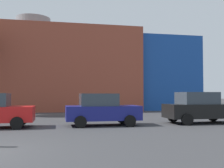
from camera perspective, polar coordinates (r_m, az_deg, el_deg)
building_backdrop at (r=33.23m, az=-16.47°, el=2.39°), size 37.60×12.94×10.85m
parked_car_3 at (r=15.01m, az=-2.20°, el=-5.44°), size 4.09×2.01×1.77m
parked_car_4 at (r=17.04m, az=18.15°, el=-4.80°), size 4.30×2.11×1.86m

